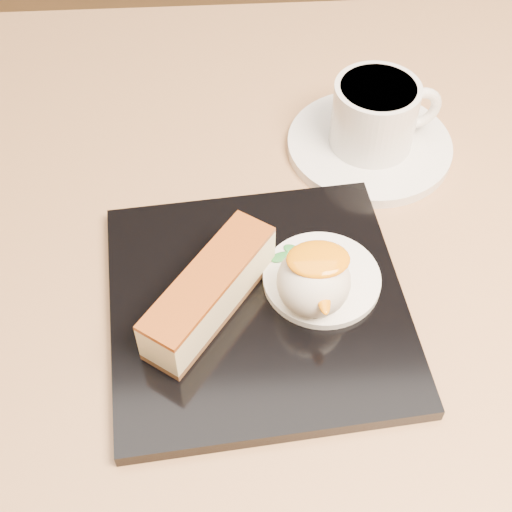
{
  "coord_description": "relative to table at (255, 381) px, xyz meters",
  "views": [
    {
      "loc": [
        -0.02,
        -0.34,
        1.17
      ],
      "look_at": [
        0.0,
        -0.01,
        0.76
      ],
      "focal_mm": 50.0,
      "sensor_mm": 36.0,
      "label": 1
    }
  ],
  "objects": [
    {
      "name": "ice_cream_scoop",
      "position": [
        0.04,
        -0.03,
        0.19
      ],
      "size": [
        0.05,
        0.05,
        0.05
      ],
      "primitive_type": "sphere",
      "color": "white",
      "rests_on": "cream_smear"
    },
    {
      "name": "mint_sprig",
      "position": [
        0.02,
        0.01,
        0.17
      ],
      "size": [
        0.04,
        0.03,
        0.0
      ],
      "color": "#2E8D3A",
      "rests_on": "cream_smear"
    },
    {
      "name": "table",
      "position": [
        0.0,
        0.0,
        0.0
      ],
      "size": [
        0.8,
        0.8,
        0.72
      ],
      "color": "black",
      "rests_on": "ground"
    },
    {
      "name": "cream_smear",
      "position": [
        0.05,
        -0.01,
        0.17
      ],
      "size": [
        0.09,
        0.09,
        0.01
      ],
      "primitive_type": "cylinder",
      "color": "white",
      "rests_on": "dessert_plate"
    },
    {
      "name": "dessert_plate",
      "position": [
        0.0,
        -0.03,
        0.16
      ],
      "size": [
        0.24,
        0.24,
        0.01
      ],
      "primitive_type": "cube",
      "rotation": [
        0.0,
        0.0,
        0.09
      ],
      "color": "black",
      "rests_on": "table"
    },
    {
      "name": "mango_sauce",
      "position": [
        0.04,
        -0.03,
        0.22
      ],
      "size": [
        0.05,
        0.03,
        0.01
      ],
      "primitive_type": "ellipsoid",
      "color": "orange",
      "rests_on": "ice_cream_scoop"
    },
    {
      "name": "saucer",
      "position": [
        0.11,
        0.15,
        0.16
      ],
      "size": [
        0.15,
        0.15,
        0.01
      ],
      "primitive_type": "cylinder",
      "color": "white",
      "rests_on": "table"
    },
    {
      "name": "cheesecake",
      "position": [
        -0.03,
        -0.03,
        0.19
      ],
      "size": [
        0.1,
        0.12,
        0.04
      ],
      "rotation": [
        0.0,
        0.0,
        0.94
      ],
      "color": "brown",
      "rests_on": "dessert_plate"
    },
    {
      "name": "coffee_cup",
      "position": [
        0.12,
        0.15,
        0.2
      ],
      "size": [
        0.1,
        0.08,
        0.06
      ],
      "rotation": [
        0.0,
        0.0,
        0.16
      ],
      "color": "white",
      "rests_on": "saucer"
    }
  ]
}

